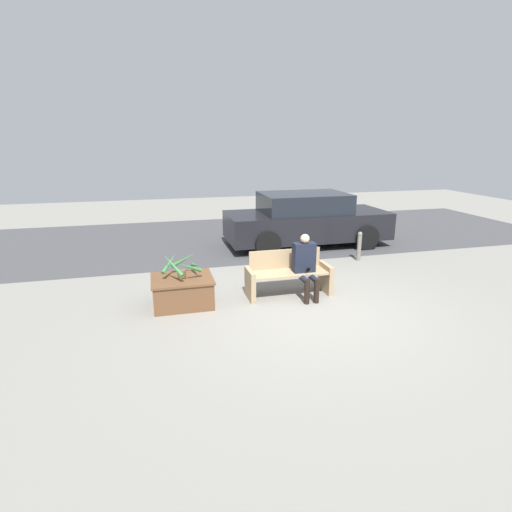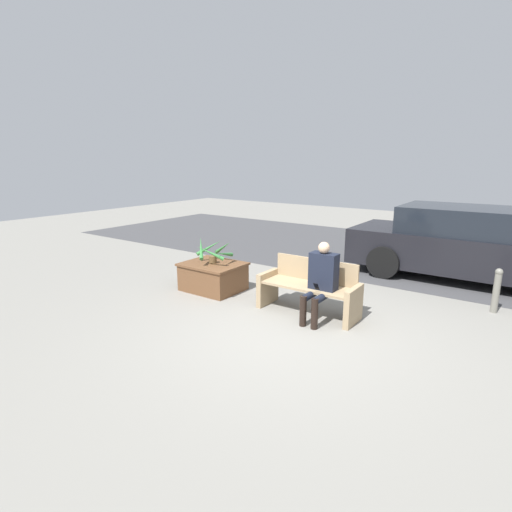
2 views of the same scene
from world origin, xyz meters
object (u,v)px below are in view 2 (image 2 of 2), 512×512
Objects in this scene: planter_box at (213,276)px; potted_plant at (213,252)px; parked_car at (466,244)px; bench at (309,288)px; bollard_post at (497,289)px; person_seated at (321,278)px.

potted_plant is at bearing 18.50° from planter_box.
parked_car is at bearing 43.15° from planter_box.
bench is 2.21× the size of bollard_post.
bench is at bearing -144.98° from bollard_post.
bench is at bearing 0.56° from planter_box.
person_seated is 2.31m from potted_plant.
planter_box is 0.24× the size of parked_car.
bollard_post is (0.73, -1.79, -0.35)m from parked_car.
person_seated is (0.28, -0.19, 0.26)m from bench.
parked_car reaches higher than potted_plant.
bollard_post is at bearing 35.02° from bench.
person_seated reaches higher than potted_plant.
bench is 0.36× the size of parked_car.
person_seated reaches higher than planter_box.
person_seated is 2.93m from bollard_post.
planter_box is 4.85m from bollard_post.
potted_plant reaches higher than planter_box.
parked_car reaches higher than planter_box.
bollard_post is (4.50, 1.75, -0.36)m from potted_plant.
planter_box is 1.50× the size of potted_plant.
potted_plant is 0.99× the size of bollard_post.
planter_box is at bearing -158.76° from bollard_post.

